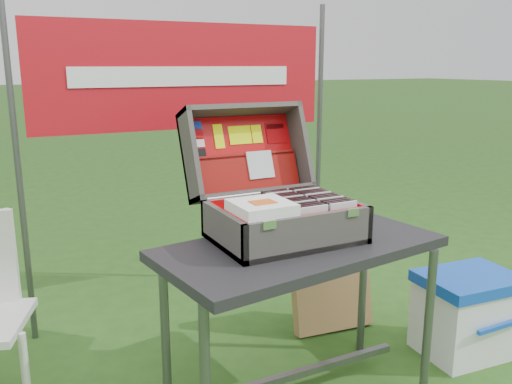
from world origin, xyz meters
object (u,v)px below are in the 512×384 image
table (299,324)px  cardboard_box (331,287)px  cooler (467,314)px  suitcase (278,176)px

table → cardboard_box: 0.69m
cooler → cardboard_box: cardboard_box is taller
suitcase → cooler: 1.22m
cooler → suitcase: bearing=175.1°
table → cardboard_box: size_ratio=2.42×
table → suitcase: (-0.03, 0.13, 0.59)m
cardboard_box → suitcase: bearing=-140.1°
table → suitcase: size_ratio=1.98×
suitcase → cardboard_box: (0.52, 0.35, -0.70)m
table → cooler: bearing=-9.8°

